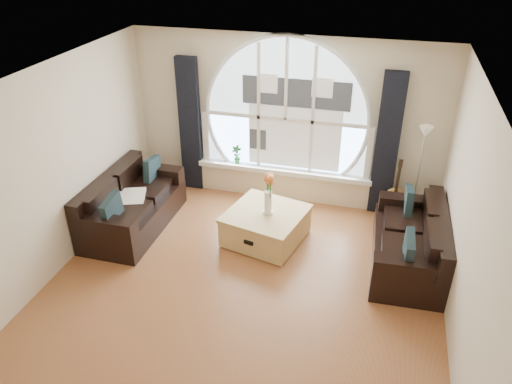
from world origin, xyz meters
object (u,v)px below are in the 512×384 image
sofa_left (133,204)px  guitar (397,188)px  sofa_right (410,240)px  coffee_chest (266,225)px  potted_plant (237,154)px  vase_flowers (268,189)px  floor_lamp (418,177)px

sofa_left → guitar: size_ratio=1.77×
sofa_left → sofa_right: size_ratio=1.03×
coffee_chest → potted_plant: potted_plant is taller
potted_plant → sofa_right: bearing=-25.8°
coffee_chest → guitar: guitar is taller
vase_flowers → floor_lamp: (2.04, 1.07, -0.06)m
sofa_right → vase_flowers: bearing=176.0°
sofa_left → coffee_chest: size_ratio=1.78×
coffee_chest → sofa_right: bearing=11.3°
sofa_right → vase_flowers: vase_flowers is taller
sofa_right → coffee_chest: bearing=175.8°
sofa_left → coffee_chest: (2.04, 0.16, -0.14)m
sofa_left → potted_plant: (1.21, 1.46, 0.31)m
guitar → sofa_left: bearing=-154.0°
sofa_left → sofa_right: bearing=1.7°
vase_flowers → potted_plant: (-0.86, 1.31, -0.15)m
guitar → potted_plant: guitar is taller
sofa_left → coffee_chest: sofa_left is taller
vase_flowers → floor_lamp: bearing=27.6°
sofa_right → guitar: guitar is taller
guitar → vase_flowers: bearing=-139.8°
floor_lamp → sofa_right: bearing=-93.2°
sofa_left → guitar: guitar is taller
sofa_left → sofa_right: sofa_left is taller
sofa_left → potted_plant: potted_plant is taller
sofa_right → potted_plant: size_ratio=5.63×
coffee_chest → guitar: 2.15m
sofa_right → vase_flowers: (-1.98, 0.06, 0.46)m
coffee_chest → vase_flowers: 0.61m
sofa_left → vase_flowers: (2.07, 0.15, 0.46)m
floor_lamp → guitar: size_ratio=1.51×
sofa_left → floor_lamp: floor_lamp is taller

